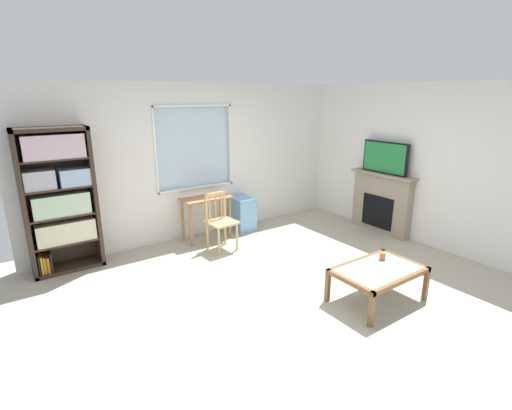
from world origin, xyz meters
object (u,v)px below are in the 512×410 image
(wooden_chair, at_px, (220,221))
(sippy_cup, at_px, (383,256))
(fireplace, at_px, (381,202))
(desk_under_window, at_px, (206,205))
(bookshelf, at_px, (59,196))
(coffee_table, at_px, (378,273))
(plastic_drawer_unit, at_px, (243,214))
(tv, at_px, (385,158))

(wooden_chair, xyz_separation_m, sippy_cup, (0.98, -2.28, -0.01))
(sippy_cup, bearing_deg, fireplace, 38.01)
(desk_under_window, bearing_deg, bookshelf, 177.17)
(sippy_cup, bearing_deg, wooden_chair, 113.32)
(coffee_table, height_order, sippy_cup, sippy_cup)
(wooden_chair, height_order, plastic_drawer_unit, wooden_chair)
(wooden_chair, height_order, fireplace, fireplace)
(fireplace, distance_m, coffee_table, 2.51)
(wooden_chair, relative_size, tv, 1.04)
(desk_under_window, bearing_deg, coffee_table, -76.36)
(bookshelf, xyz_separation_m, tv, (4.82, -1.54, 0.27))
(plastic_drawer_unit, xyz_separation_m, fireplace, (1.95, -1.48, 0.23))
(tv, bearing_deg, wooden_chair, 161.35)
(fireplace, bearing_deg, tv, 180.00)
(wooden_chair, distance_m, tv, 2.99)
(coffee_table, bearing_deg, fireplace, 37.05)
(desk_under_window, bearing_deg, fireplace, -27.85)
(tv, bearing_deg, fireplace, 0.00)
(coffee_table, distance_m, sippy_cup, 0.30)
(desk_under_window, height_order, coffee_table, desk_under_window)
(tv, relative_size, sippy_cup, 9.65)
(wooden_chair, distance_m, plastic_drawer_unit, 0.98)
(fireplace, height_order, tv, tv)
(bookshelf, height_order, sippy_cup, bookshelf)
(tv, xyz_separation_m, sippy_cup, (-1.73, -1.37, -0.87))
(desk_under_window, xyz_separation_m, tv, (2.69, -1.43, 0.74))
(wooden_chair, relative_size, plastic_drawer_unit, 1.51)
(coffee_table, xyz_separation_m, sippy_cup, (0.25, 0.14, 0.10))
(bookshelf, height_order, wooden_chair, bookshelf)
(plastic_drawer_unit, distance_m, fireplace, 2.46)
(bookshelf, bearing_deg, wooden_chair, -16.36)
(sippy_cup, bearing_deg, tv, 38.30)
(bookshelf, height_order, fireplace, bookshelf)
(plastic_drawer_unit, bearing_deg, wooden_chair, -144.06)
(bookshelf, relative_size, plastic_drawer_unit, 3.30)
(plastic_drawer_unit, xyz_separation_m, sippy_cup, (0.21, -2.85, 0.16))
(bookshelf, bearing_deg, plastic_drawer_unit, -1.10)
(fireplace, xyz_separation_m, coffee_table, (-1.99, -1.51, -0.18))
(fireplace, xyz_separation_m, sippy_cup, (-1.75, -1.37, -0.08))
(desk_under_window, height_order, tv, tv)
(coffee_table, bearing_deg, tv, 37.30)
(desk_under_window, xyz_separation_m, fireplace, (2.71, -1.43, -0.06))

